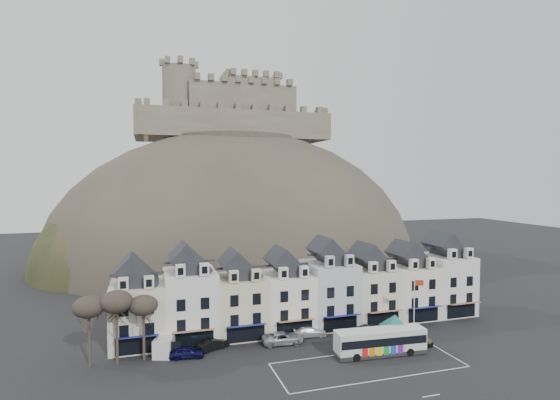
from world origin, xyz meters
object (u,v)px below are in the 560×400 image
(car_silver, at_px, (283,338))
(car_maroon, at_px, (350,333))
(flagpole, at_px, (415,305))
(white_van, at_px, (166,344))
(bus, at_px, (380,341))
(red_buoy, at_px, (416,343))
(car_white, at_px, (309,331))
(car_black, at_px, (213,344))
(bus_shelter, at_px, (395,322))
(car_charcoal, at_px, (372,331))
(car_navy, at_px, (187,352))

(car_silver, distance_m, car_maroon, 9.43)
(flagpole, distance_m, white_van, 32.76)
(bus, height_order, red_buoy, bus)
(bus, height_order, car_maroon, bus)
(car_silver, bearing_deg, car_white, -66.89)
(flagpole, relative_size, car_white, 1.76)
(flagpole, height_order, white_van, flagpole)
(red_buoy, xyz_separation_m, car_black, (-24.64, 7.71, -0.22))
(bus, height_order, bus_shelter, bus_shelter)
(red_buoy, height_order, flagpole, flagpole)
(car_white, bearing_deg, car_charcoal, -99.22)
(flagpole, xyz_separation_m, car_black, (-26.36, 4.77, -4.12))
(bus, height_order, flagpole, flagpole)
(bus, bearing_deg, car_silver, 150.46)
(car_silver, relative_size, car_maroon, 1.40)
(red_buoy, distance_m, car_maroon, 8.85)
(car_silver, bearing_deg, car_navy, 98.33)
(bus, xyz_separation_m, red_buoy, (5.17, -0.00, -0.86))
(car_silver, bearing_deg, white_van, 88.23)
(car_silver, height_order, car_charcoal, car_silver)
(bus, distance_m, flagpole, 8.08)
(bus_shelter, relative_size, car_charcoal, 1.48)
(bus_shelter, relative_size, red_buoy, 3.60)
(flagpole, bearing_deg, car_charcoal, 147.32)
(car_black, bearing_deg, white_van, 59.22)
(white_van, relative_size, car_silver, 0.98)
(bus, distance_m, white_van, 26.57)
(car_white, bearing_deg, car_silver, 115.76)
(car_navy, distance_m, car_black, 3.81)
(bus_shelter, xyz_separation_m, car_navy, (-25.99, 4.31, -2.55))
(car_navy, xyz_separation_m, car_silver, (12.45, 0.89, 0.05))
(car_navy, distance_m, car_charcoal, 25.06)
(car_black, bearing_deg, flagpole, -123.53)
(red_buoy, relative_size, car_charcoal, 0.41)
(flagpole, height_order, car_black, flagpole)
(car_navy, bearing_deg, car_charcoal, -83.20)
(red_buoy, distance_m, car_black, 25.82)
(red_buoy, distance_m, flagpole, 5.17)
(flagpole, bearing_deg, bus, -156.99)
(car_charcoal, bearing_deg, car_black, 107.69)
(red_buoy, bearing_deg, bus, 179.97)
(flagpole, distance_m, car_black, 27.11)
(red_buoy, relative_size, flagpole, 0.21)
(car_white, bearing_deg, car_black, 99.73)
(bus, relative_size, white_van, 2.17)
(bus_shelter, bearing_deg, bus, -137.78)
(white_van, height_order, car_black, white_van)
(bus_shelter, distance_m, car_white, 11.70)
(bus, relative_size, car_charcoal, 2.64)
(car_maroon, bearing_deg, car_white, 53.78)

